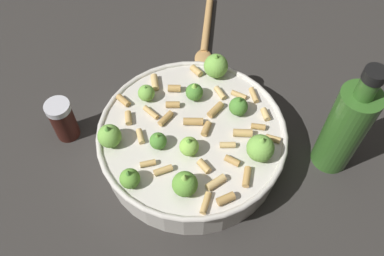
% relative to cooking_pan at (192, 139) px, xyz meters
% --- Properties ---
extents(ground_plane, '(2.40, 2.40, 0.00)m').
position_rel_cooking_pan_xyz_m(ground_plane, '(-0.00, 0.00, -0.04)').
color(ground_plane, '#2D2B28').
extents(cooking_pan, '(0.32, 0.32, 0.12)m').
position_rel_cooking_pan_xyz_m(cooking_pan, '(0.00, 0.00, 0.00)').
color(cooking_pan, beige).
rests_on(cooking_pan, ground).
extents(pepper_shaker, '(0.04, 0.04, 0.08)m').
position_rel_cooking_pan_xyz_m(pepper_shaker, '(-0.07, 0.22, 0.00)').
color(pepper_shaker, '#33140F').
rests_on(pepper_shaker, ground).
extents(olive_oil_bottle, '(0.06, 0.06, 0.22)m').
position_rel_cooking_pan_xyz_m(olive_oil_bottle, '(0.10, -0.22, 0.05)').
color(olive_oil_bottle, '#336023').
rests_on(olive_oil_bottle, ground).
extents(wooden_spoon, '(0.21, 0.10, 0.02)m').
position_rel_cooking_pan_xyz_m(wooden_spoon, '(0.28, 0.11, -0.03)').
color(wooden_spoon, '#B2844C').
rests_on(wooden_spoon, ground).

